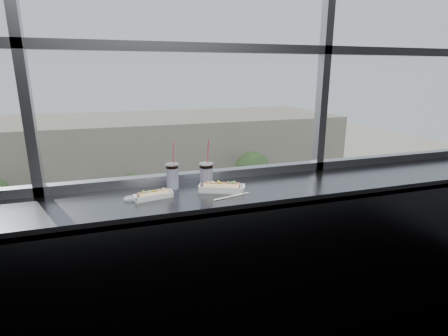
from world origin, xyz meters
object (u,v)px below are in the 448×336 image
object	(u,v)px
car_near_e	(360,243)
wrapper	(133,198)
hotdog_tray_right	(222,187)
car_far_c	(262,210)
car_near_c	(149,281)
pedestrian_d	(217,201)
tree_center	(133,189)
pedestrian_a	(59,222)
hotdog_tray_left	(153,195)
soda_cup_left	(172,175)
loose_straw	(232,196)
car_far_b	(162,221)
soda_cup_right	(206,175)
car_near_d	(246,266)
car_near_b	(34,301)
tree_right	(252,169)

from	to	relation	value
car_near_e	wrapper	bearing A→B (deg)	139.86
hotdog_tray_right	car_far_c	bearing A→B (deg)	88.50
car_near_c	car_near_e	distance (m)	14.75
wrapper	pedestrian_d	distance (m)	31.32
car_near_c	tree_center	xyz separation A→B (m)	(-0.00, 12.00, 1.79)
car_near_e	hotdog_tray_right	bearing A→B (deg)	140.90
car_far_c	pedestrian_a	bearing A→B (deg)	85.96
wrapper	car_near_c	distance (m)	19.69
hotdog_tray_left	tree_center	bearing A→B (deg)	76.32
soda_cup_left	loose_straw	size ratio (longest dim) A/B	1.27
hotdog_tray_left	tree_center	distance (m)	29.78
soda_cup_left	car_far_b	xyz separation A→B (m)	(2.95, 24.13, -10.98)
hotdog_tray_left	car_far_c	size ratio (longest dim) A/B	0.04
soda_cup_left	car_far_b	size ratio (longest dim) A/B	0.05
pedestrian_d	tree_center	distance (m)	7.94
car_far_c	car_far_b	bearing A→B (deg)	95.50
car_far_c	pedestrian_d	size ratio (longest dim) A/B	3.13
hotdog_tray_left	pedestrian_a	bearing A→B (deg)	88.93
hotdog_tray_right	wrapper	bearing A→B (deg)	-158.38
loose_straw	car_far_b	size ratio (longest dim) A/B	0.04
soda_cup_right	car_near_c	distance (m)	19.66
hotdog_tray_right	car_near_d	distance (m)	20.89
soda_cup_left	pedestrian_a	distance (m)	29.58
hotdog_tray_right	car_near_b	size ratio (longest dim) A/B	0.05
car_far_c	hotdog_tray_left	bearing A→B (deg)	159.43
car_far_b	car_far_c	xyz separation A→B (m)	(8.79, 0.00, -0.12)
loose_straw	pedestrian_d	size ratio (longest dim) A/B	0.13
hotdog_tray_left	car_near_b	distance (m)	20.24
wrapper	car_near_b	distance (m)	20.20
car_far_c	car_near_b	xyz separation A→B (m)	(-16.77, -8.00, 0.05)
car_near_d	tree_right	world-z (taller)	tree_right
car_near_c	tree_right	xyz separation A→B (m)	(11.39, 12.00, 2.59)
soda_cup_left	wrapper	xyz separation A→B (m)	(-0.27, -0.14, -0.08)
car_near_b	tree_right	size ratio (longest dim) A/B	1.19
loose_straw	tree_right	distance (m)	32.01
hotdog_tray_left	car_near_b	xyz separation A→B (m)	(-4.89, 16.29, -10.98)
loose_straw	car_far_b	world-z (taller)	loose_straw
wrapper	tree_center	distance (m)	29.77
car_far_b	car_near_d	distance (m)	9.01
car_near_c	loose_straw	bearing A→B (deg)	177.44
car_far_c	tree_center	size ratio (longest dim) A/B	1.45
car_near_d	pedestrian_a	bearing A→B (deg)	53.13
pedestrian_d	wrapper	bearing A→B (deg)	72.12
car_far_c	soda_cup_right	bearing A→B (deg)	160.05
loose_straw	car_near_b	world-z (taller)	loose_straw
wrapper	car_near_d	world-z (taller)	wrapper
hotdog_tray_left	tree_center	size ratio (longest dim) A/B	0.06
hotdog_tray_right	car_far_b	world-z (taller)	hotdog_tray_right
hotdog_tray_right	car_near_e	size ratio (longest dim) A/B	0.05
tree_center	car_near_b	bearing A→B (deg)	-116.79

